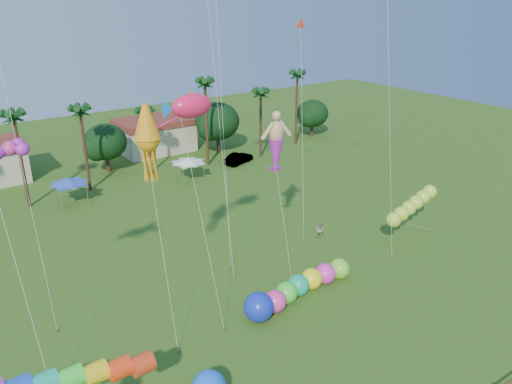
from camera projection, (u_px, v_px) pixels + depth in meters
ground at (350, 380)px, 30.16m from camera, size 160.00×160.00×0.00m
tree_line at (127, 139)px, 63.91m from camera, size 69.46×8.91×11.00m
buildings_row at (64, 153)px, 65.80m from camera, size 35.00×7.00×4.00m
tent_row at (70, 183)px, 53.58m from camera, size 31.00×4.00×0.60m
car_b at (239, 158)px, 67.77m from camera, size 4.82×3.01×1.50m
spectator_b at (320, 231)px, 47.19m from camera, size 0.94×0.99×1.61m
caterpillar_inflatable at (295, 289)px, 37.80m from camera, size 10.71×3.05×2.17m
rainbow_tube at (105, 380)px, 26.18m from camera, size 8.73×2.96×3.50m
green_worm at (394, 220)px, 44.64m from camera, size 9.95×3.20×3.67m
merman_kite at (276, 147)px, 41.14m from camera, size 2.66×5.32×12.47m
fish_kite at (192, 106)px, 32.54m from camera, size 4.32×5.15×15.80m
squid_kite at (148, 140)px, 31.42m from camera, size 2.28×5.66×15.60m
delta_kite_red at (301, 30)px, 43.13m from camera, size 2.18×3.59×19.76m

